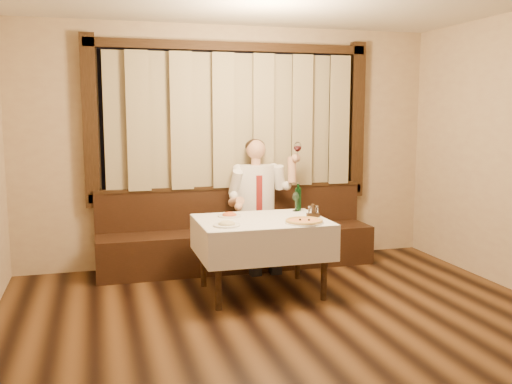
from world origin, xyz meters
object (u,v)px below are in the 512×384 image
object	(u,v)px
pasta_cream	(227,222)
cruet_caddy	(313,213)
banquette	(237,241)
pizza	(304,221)
seated_man	(258,195)
dining_table	(262,230)
pasta_red	(229,213)
green_bottle	(298,199)

from	to	relation	value
pasta_cream	cruet_caddy	size ratio (longest dim) A/B	1.94
banquette	cruet_caddy	world-z (taller)	banquette
pizza	seated_man	world-z (taller)	seated_man
dining_table	seated_man	size ratio (longest dim) A/B	0.85
pasta_red	seated_man	distance (m)	0.88
pizza	seated_man	distance (m)	1.23
banquette	dining_table	size ratio (longest dim) A/B	2.52
pasta_red	cruet_caddy	size ratio (longest dim) A/B	1.79
pizza	pasta_red	world-z (taller)	pasta_red
dining_table	cruet_caddy	world-z (taller)	cruet_caddy
cruet_caddy	seated_man	size ratio (longest dim) A/B	0.09
dining_table	green_bottle	world-z (taller)	green_bottle
cruet_caddy	banquette	bearing A→B (deg)	116.46
banquette	pasta_red	xyz separation A→B (m)	(-0.27, -0.80, 0.48)
cruet_caddy	seated_man	bearing A→B (deg)	106.77
pasta_cream	cruet_caddy	world-z (taller)	cruet_caddy
cruet_caddy	seated_man	world-z (taller)	seated_man
green_bottle	seated_man	world-z (taller)	seated_man
pasta_cream	cruet_caddy	bearing A→B (deg)	11.74
seated_man	dining_table	bearing A→B (deg)	-104.23
seated_man	cruet_caddy	bearing A→B (deg)	-73.20
banquette	pizza	distance (m)	1.44
green_bottle	seated_man	size ratio (longest dim) A/B	0.20
pasta_red	green_bottle	world-z (taller)	green_bottle
banquette	pasta_cream	xyz separation A→B (m)	(-0.41, -1.26, 0.48)
pasta_red	green_bottle	size ratio (longest dim) A/B	0.79
cruet_caddy	pasta_red	bearing A→B (deg)	161.95
green_bottle	cruet_caddy	xyz separation A→B (m)	(0.02, -0.40, -0.08)
dining_table	pizza	world-z (taller)	pizza
dining_table	cruet_caddy	bearing A→B (deg)	-4.32
pasta_red	pasta_cream	bearing A→B (deg)	-106.32
cruet_caddy	green_bottle	bearing A→B (deg)	92.19
banquette	pasta_cream	bearing A→B (deg)	-107.93
pizza	banquette	bearing A→B (deg)	104.37
banquette	green_bottle	world-z (taller)	green_bottle
pasta_cream	seated_man	size ratio (longest dim) A/B	0.17
dining_table	green_bottle	xyz separation A→B (m)	(0.51, 0.36, 0.23)
pizza	green_bottle	bearing A→B (deg)	74.95
dining_table	pasta_cream	distance (m)	0.49
banquette	dining_table	bearing A→B (deg)	-90.00
dining_table	green_bottle	distance (m)	0.67
dining_table	seated_man	xyz separation A→B (m)	(0.24, 0.93, 0.21)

